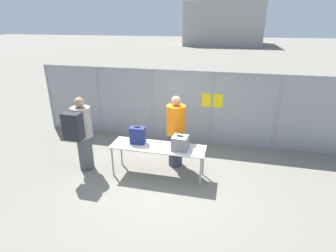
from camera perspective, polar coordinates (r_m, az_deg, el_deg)
ground_plane at (r=6.31m, az=-1.21°, el=-11.38°), size 120.00×120.00×0.00m
fence_section at (r=7.83m, az=2.95°, el=4.56°), size 9.04×0.07×2.16m
inspection_table at (r=6.10m, az=-2.24°, el=-4.94°), size 2.20×0.64×0.77m
suitcase_navy at (r=6.19m, az=-6.61°, el=-2.03°), size 0.36×0.24×0.42m
suitcase_grey at (r=5.89m, az=2.65°, el=-3.65°), size 0.36×0.37×0.33m
traveler_hooded at (r=6.52m, az=-18.35°, el=-1.28°), size 0.46×0.71×1.85m
security_worker_near at (r=6.45m, az=1.70°, el=-1.05°), size 0.45×0.45×1.83m
utility_trailer at (r=9.27m, az=19.80°, el=1.53°), size 3.64×2.24×0.76m
distant_hangar at (r=44.68m, az=12.10°, el=20.92°), size 11.18×10.70×6.07m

